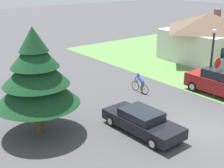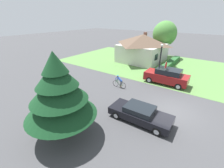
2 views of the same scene
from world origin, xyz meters
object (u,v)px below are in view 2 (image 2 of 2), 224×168
Objects in this scene: cyclist at (119,82)px; stop_sign at (165,69)px; cottage_house at (142,47)px; parked_suv_right at (167,76)px; deciduous_tree_right at (165,34)px; conifer_tall_near at (59,93)px; street_lamp at (160,60)px; sedan_left_lane at (140,114)px.

cyclist is 0.61× the size of stop_sign.
cottage_house is 1.61× the size of parked_suv_right.
stop_sign reaches higher than cyclist.
deciduous_tree_right is (12.49, 4.79, 3.45)m from parked_suv_right.
conifer_tall_near reaches higher than cottage_house.
cottage_house is at bearing 37.46° from street_lamp.
street_lamp is at bearing -8.33° from conifer_tall_near.
sedan_left_lane is 1.03× the size of street_lamp.
parked_suv_right is at bearing -159.03° from deciduous_tree_right.
street_lamp is 0.81× the size of conifer_tall_near.
parked_suv_right reaches higher than sedan_left_lane.
parked_suv_right is at bearing -135.20° from cyclist.
street_lamp is (-7.52, -5.76, 0.34)m from cottage_house.
conifer_tall_near is (-19.98, -3.94, 0.82)m from cottage_house.
cyclist is 0.35× the size of parked_suv_right.
cottage_house is 1.19× the size of deciduous_tree_right.
sedan_left_lane is at bearing -165.38° from deciduous_tree_right.
deciduous_tree_right is (13.11, 4.68, 2.37)m from stop_sign.
sedan_left_lane is at bearing 136.60° from cyclist.
cottage_house is at bearing 11.15° from conifer_tall_near.
conifer_tall_near is (-12.48, 2.83, 2.27)m from parked_suv_right.
cottage_house reaches higher than stop_sign.
cottage_house is at bearing 158.30° from deciduous_tree_right.
sedan_left_lane is 8.57m from street_lamp.
cottage_house is 1.70× the size of street_lamp.
stop_sign is 0.61× the size of street_lamp.
stop_sign is at bearing -86.45° from sedan_left_lane.
conifer_tall_near reaches higher than street_lamp.
stop_sign is at bearing -160.35° from deciduous_tree_right.
stop_sign is 12.23m from conifer_tall_near.
stop_sign is at bearing -138.85° from cottage_house.
street_lamp is at bearing -80.64° from sedan_left_lane.
deciduous_tree_right reaches higher than conifer_tall_near.
deciduous_tree_right is at bearing -88.60° from cyclist.
cottage_house is at bearing -139.33° from stop_sign.
cyclist reaches higher than sedan_left_lane.
deciduous_tree_right is (24.97, 1.95, 1.17)m from conifer_tall_near.
cottage_house is 1.38× the size of conifer_tall_near.
cottage_house is at bearing -48.97° from parked_suv_right.
cyclist is at bearing 144.52° from street_lamp.
cyclist is at bearing 45.31° from parked_suv_right.
cyclist is (4.06, 4.53, 0.06)m from sedan_left_lane.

